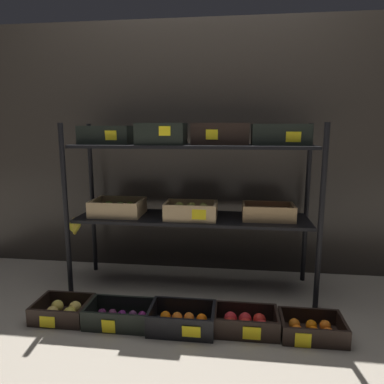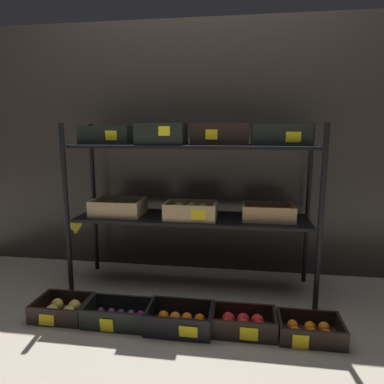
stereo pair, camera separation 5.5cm
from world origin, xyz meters
name	(u,v)px [view 1 (the left image)]	position (x,y,z in m)	size (l,w,h in m)	color
ground_plane	(192,287)	(0.00, 0.00, 0.00)	(10.00, 10.00, 0.00)	gray
storefront_wall	(198,150)	(0.00, 0.41, 0.93)	(3.98, 0.12, 1.87)	#2D2823
display_rack	(191,177)	(-0.01, -0.01, 0.78)	(1.70, 0.45, 1.13)	black
crate_ground_apple_gold	(63,311)	(-0.70, -0.49, 0.04)	(0.31, 0.25, 0.11)	black
crate_ground_plum	(120,316)	(-0.35, -0.51, 0.04)	(0.38, 0.23, 0.11)	black
crate_ground_tangerine	(182,321)	(0.01, -0.52, 0.05)	(0.36, 0.25, 0.12)	black
crate_ground_apple_red	(245,323)	(0.36, -0.50, 0.05)	(0.35, 0.23, 0.11)	black
crate_ground_rightmost_tangerine	(312,329)	(0.71, -0.51, 0.04)	(0.33, 0.23, 0.10)	black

